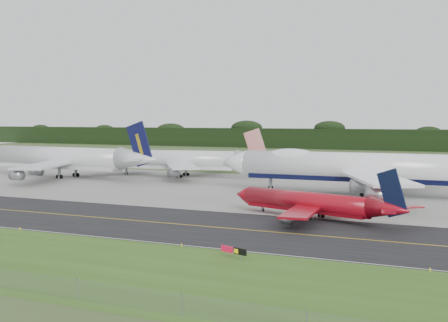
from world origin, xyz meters
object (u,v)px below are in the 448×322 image
jet_star_tail (182,161)px  taxiway_sign (233,250)px  jet_red_737 (315,203)px  jet_ba_747 (362,168)px  jet_navy_gold (67,159)px

jet_star_tail → taxiway_sign: (62.38, -97.55, -4.09)m
taxiway_sign → jet_red_737: bearing=90.0°
taxiway_sign → jet_star_tail: bearing=122.6°
jet_red_737 → jet_ba_747: bearing=90.6°
jet_ba_747 → jet_navy_gold: size_ratio=1.10×
jet_red_737 → taxiway_sign: (0.02, -35.85, -1.77)m
jet_ba_747 → jet_navy_gold: 92.89m
jet_ba_747 → taxiway_sign: jet_ba_747 is taller
jet_red_737 → jet_star_tail: jet_star_tail is taller
taxiway_sign → jet_navy_gold: bearing=139.4°
jet_red_737 → taxiway_sign: bearing=-90.0°
jet_navy_gold → taxiway_sign: (93.21, -79.83, -4.76)m
jet_red_737 → jet_star_tail: size_ratio=0.63×
jet_star_tail → taxiway_sign: jet_star_tail is taller
jet_red_737 → jet_star_tail: 87.75m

